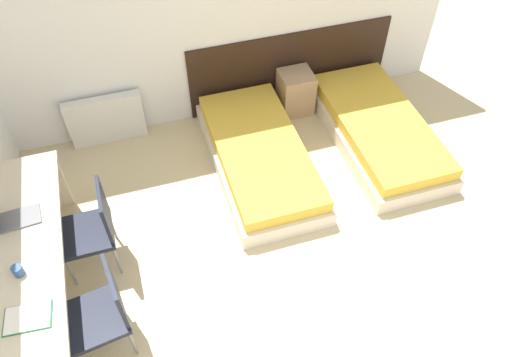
% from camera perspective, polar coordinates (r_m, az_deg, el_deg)
% --- Properties ---
extents(wall_back, '(5.63, 0.05, 2.70)m').
position_cam_1_polar(wall_back, '(5.45, -5.55, 18.54)').
color(wall_back, white).
rests_on(wall_back, ground_plane).
extents(headboard_panel, '(2.48, 0.03, 0.93)m').
position_cam_1_polar(headboard_panel, '(6.13, 3.93, 12.53)').
color(headboard_panel, black).
rests_on(headboard_panel, ground_plane).
extents(bed_near_window, '(0.96, 2.00, 0.35)m').
position_cam_1_polar(bed_near_window, '(5.40, 0.42, 2.53)').
color(bed_near_window, beige).
rests_on(bed_near_window, ground_plane).
extents(bed_near_door, '(0.96, 2.00, 0.35)m').
position_cam_1_polar(bed_near_door, '(5.87, 13.79, 5.40)').
color(bed_near_door, beige).
rests_on(bed_near_door, ground_plane).
extents(nightstand, '(0.38, 0.37, 0.52)m').
position_cam_1_polar(nightstand, '(6.09, 4.53, 9.82)').
color(nightstand, tan).
rests_on(nightstand, ground_plane).
extents(radiator, '(0.84, 0.12, 0.59)m').
position_cam_1_polar(radiator, '(5.89, -16.74, 6.47)').
color(radiator, silver).
rests_on(radiator, ground_plane).
extents(desk, '(0.58, 2.45, 0.74)m').
position_cam_1_polar(desk, '(4.38, -24.41, -10.14)').
color(desk, beige).
rests_on(desk, ground_plane).
extents(chair_near_laptop, '(0.47, 0.47, 0.91)m').
position_cam_1_polar(chair_near_laptop, '(4.61, -18.20, -5.29)').
color(chair_near_laptop, black).
rests_on(chair_near_laptop, ground_plane).
extents(chair_near_notebook, '(0.53, 0.53, 0.91)m').
position_cam_1_polar(chair_near_notebook, '(4.14, -17.21, -14.25)').
color(chair_near_notebook, black).
rests_on(chair_near_notebook, ground_plane).
extents(laptop, '(0.36, 0.24, 0.36)m').
position_cam_1_polar(laptop, '(4.53, -26.38, -3.84)').
color(laptop, slate).
rests_on(laptop, desk).
extents(open_notebook, '(0.35, 0.25, 0.02)m').
position_cam_1_polar(open_notebook, '(4.01, -24.63, -14.27)').
color(open_notebook, '#236B3D').
rests_on(open_notebook, desk).
extents(mug, '(0.08, 0.08, 0.09)m').
position_cam_1_polar(mug, '(4.21, -25.57, -9.49)').
color(mug, '#2D5184').
rests_on(mug, desk).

